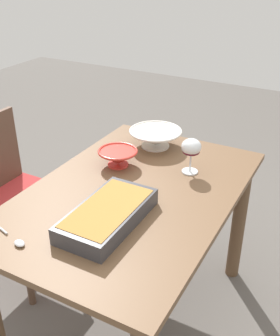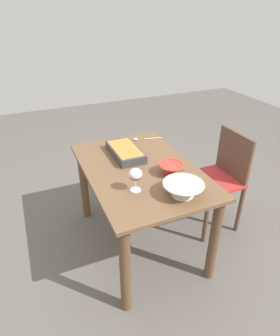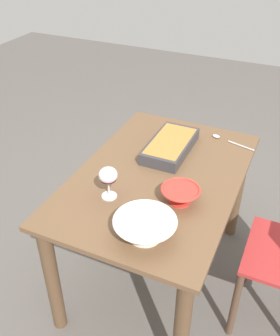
{
  "view_description": "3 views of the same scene",
  "coord_description": "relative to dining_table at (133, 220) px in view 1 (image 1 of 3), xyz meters",
  "views": [
    {
      "loc": [
        -1.23,
        -0.7,
        1.6
      ],
      "look_at": [
        0.06,
        -0.0,
        0.81
      ],
      "focal_mm": 43.72,
      "sensor_mm": 36.0,
      "label": 1
    },
    {
      "loc": [
        1.67,
        -0.72,
        1.76
      ],
      "look_at": [
        0.06,
        -0.03,
        0.76
      ],
      "focal_mm": 30.56,
      "sensor_mm": 36.0,
      "label": 2
    },
    {
      "loc": [
        1.45,
        0.56,
        1.84
      ],
      "look_at": [
        0.07,
        -0.07,
        0.79
      ],
      "focal_mm": 40.95,
      "sensor_mm": 36.0,
      "label": 3
    }
  ],
  "objects": [
    {
      "name": "ground_plane",
      "position": [
        0.0,
        0.0,
        -0.58
      ],
      "size": [
        8.0,
        8.0,
        0.0
      ],
      "primitive_type": "plane",
      "color": "#5B5651"
    },
    {
      "name": "dining_table",
      "position": [
        0.0,
        0.0,
        0.0
      ],
      "size": [
        1.19,
        0.79,
        0.73
      ],
      "color": "brown",
      "rests_on": "ground_plane"
    },
    {
      "name": "chair",
      "position": [
        0.02,
        0.74,
        -0.09
      ],
      "size": [
        0.41,
        0.38,
        0.87
      ],
      "color": "#B22D2D",
      "rests_on": "ground_plane"
    },
    {
      "name": "wine_glass",
      "position": [
        0.26,
        -0.14,
        0.26
      ],
      "size": [
        0.09,
        0.09,
        0.16
      ],
      "color": "white",
      "rests_on": "dining_table"
    },
    {
      "name": "casserole_dish",
      "position": [
        -0.23,
        -0.03,
        0.18
      ],
      "size": [
        0.4,
        0.2,
        0.07
      ],
      "color": "#38383D",
      "rests_on": "dining_table"
    },
    {
      "name": "mixing_bowl",
      "position": [
        0.16,
        0.17,
        0.19
      ],
      "size": [
        0.18,
        0.18,
        0.08
      ],
      "color": "red",
      "rests_on": "dining_table"
    },
    {
      "name": "small_bowl",
      "position": [
        0.42,
        0.11,
        0.19
      ],
      "size": [
        0.26,
        0.26,
        0.09
      ],
      "color": "white",
      "rests_on": "dining_table"
    },
    {
      "name": "serving_spoon",
      "position": [
        -0.46,
        0.22,
        0.15
      ],
      "size": [
        0.09,
        0.26,
        0.01
      ],
      "color": "silver",
      "rests_on": "dining_table"
    }
  ]
}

